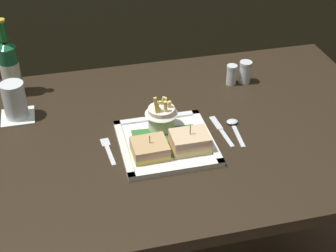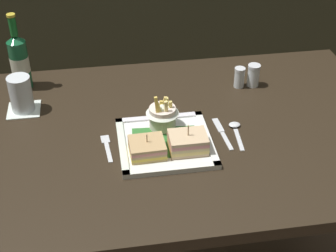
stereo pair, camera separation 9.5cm
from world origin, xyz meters
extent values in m
cube|color=black|center=(0.00, 0.00, 0.75)|extent=(1.38, 0.86, 0.04)
cylinder|color=black|center=(-0.60, 0.34, 0.37)|extent=(0.09, 0.09, 0.74)
cylinder|color=#2E270F|center=(0.60, 0.34, 0.37)|extent=(0.09, 0.09, 0.74)
cube|color=white|center=(-0.03, -0.07, 0.78)|extent=(0.26, 0.26, 0.01)
cube|color=#32722F|center=(-0.03, -0.07, 0.78)|extent=(0.19, 0.16, 0.00)
cube|color=white|center=(-0.03, -0.19, 0.79)|extent=(0.26, 0.02, 0.01)
cube|color=white|center=(-0.03, 0.05, 0.79)|extent=(0.26, 0.02, 0.01)
cube|color=white|center=(-0.15, -0.07, 0.79)|extent=(0.02, 0.26, 0.01)
cube|color=white|center=(0.09, -0.07, 0.79)|extent=(0.02, 0.26, 0.01)
cube|color=tan|center=(-0.08, -0.11, 0.79)|extent=(0.10, 0.09, 0.01)
cube|color=#E8C64A|center=(-0.08, -0.11, 0.79)|extent=(0.10, 0.09, 0.01)
cube|color=tan|center=(-0.08, -0.11, 0.80)|extent=(0.10, 0.09, 0.01)
cube|color=#E3958B|center=(-0.08, -0.11, 0.81)|extent=(0.10, 0.09, 0.01)
cube|color=tan|center=(-0.08, -0.11, 0.82)|extent=(0.10, 0.09, 0.01)
cylinder|color=tan|center=(-0.08, -0.11, 0.81)|extent=(0.00, 0.00, 0.07)
cube|color=#D9B187|center=(0.03, -0.11, 0.79)|extent=(0.10, 0.08, 0.01)
cube|color=#EECB74|center=(0.03, -0.11, 0.80)|extent=(0.10, 0.08, 0.01)
cube|color=#DABD7E|center=(0.03, -0.11, 0.81)|extent=(0.10, 0.08, 0.01)
cube|color=pink|center=(0.03, -0.11, 0.82)|extent=(0.10, 0.08, 0.01)
cube|color=#D7B58A|center=(0.03, -0.11, 0.83)|extent=(0.10, 0.08, 0.01)
cylinder|color=tan|center=(0.03, -0.11, 0.82)|extent=(0.00, 0.00, 0.08)
cylinder|color=silver|center=(-0.02, 0.01, 0.82)|extent=(0.08, 0.08, 0.07)
cone|color=white|center=(-0.02, 0.01, 0.85)|extent=(0.10, 0.10, 0.03)
cube|color=#E4C263|center=(-0.02, 0.02, 0.85)|extent=(0.02, 0.01, 0.06)
cube|color=#DDB751|center=(-0.03, 0.02, 0.84)|extent=(0.01, 0.01, 0.05)
cube|color=#E8DA7A|center=(-0.01, 0.02, 0.85)|extent=(0.01, 0.01, 0.06)
cube|color=#E4D16F|center=(-0.03, -0.01, 0.85)|extent=(0.03, 0.02, 0.06)
cube|color=#F3D481|center=(-0.01, -0.01, 0.85)|extent=(0.01, 0.01, 0.06)
cube|color=#E2C967|center=(0.00, 0.01, 0.84)|extent=(0.01, 0.01, 0.05)
cube|color=#E8C352|center=(-0.04, -0.01, 0.86)|extent=(0.02, 0.02, 0.08)
cylinder|color=#195834|center=(-0.45, 0.33, 0.86)|extent=(0.06, 0.06, 0.17)
cone|color=#13562F|center=(-0.45, 0.33, 0.95)|extent=(0.06, 0.06, 0.02)
cylinder|color=#135E24|center=(-0.45, 0.33, 0.99)|extent=(0.02, 0.02, 0.06)
cylinder|color=gold|center=(-0.45, 0.33, 1.03)|extent=(0.03, 0.03, 0.01)
cylinder|color=beige|center=(-0.45, 0.33, 0.86)|extent=(0.06, 0.06, 0.05)
cube|color=silver|center=(-0.44, 0.18, 0.77)|extent=(0.10, 0.10, 0.00)
cylinder|color=silver|center=(-0.44, 0.18, 0.83)|extent=(0.07, 0.07, 0.11)
cylinder|color=silver|center=(-0.44, 0.18, 0.81)|extent=(0.06, 0.06, 0.07)
cube|color=silver|center=(-0.19, -0.08, 0.77)|extent=(0.02, 0.09, 0.00)
cube|color=silver|center=(-0.19, -0.02, 0.77)|extent=(0.03, 0.04, 0.00)
cube|color=silver|center=(0.15, -0.08, 0.77)|extent=(0.02, 0.09, 0.00)
cube|color=silver|center=(0.14, 0.00, 0.77)|extent=(0.02, 0.07, 0.00)
cube|color=silver|center=(0.19, -0.08, 0.77)|extent=(0.02, 0.11, 0.00)
ellipsoid|color=silver|center=(0.19, -0.01, 0.78)|extent=(0.03, 0.03, 0.01)
cylinder|color=silver|center=(0.27, 0.21, 0.80)|extent=(0.03, 0.03, 0.06)
cylinder|color=white|center=(0.27, 0.21, 0.79)|extent=(0.03, 0.03, 0.03)
cylinder|color=silver|center=(0.27, 0.21, 0.84)|extent=(0.04, 0.04, 0.01)
cylinder|color=silver|center=(0.32, 0.21, 0.81)|extent=(0.04, 0.04, 0.07)
cylinder|color=#34312D|center=(0.32, 0.21, 0.79)|extent=(0.04, 0.04, 0.04)
cylinder|color=silver|center=(0.32, 0.21, 0.84)|extent=(0.04, 0.04, 0.01)
camera|label=1|loc=(-0.29, -1.17, 1.63)|focal=53.50mm
camera|label=2|loc=(-0.20, -1.19, 1.63)|focal=53.50mm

